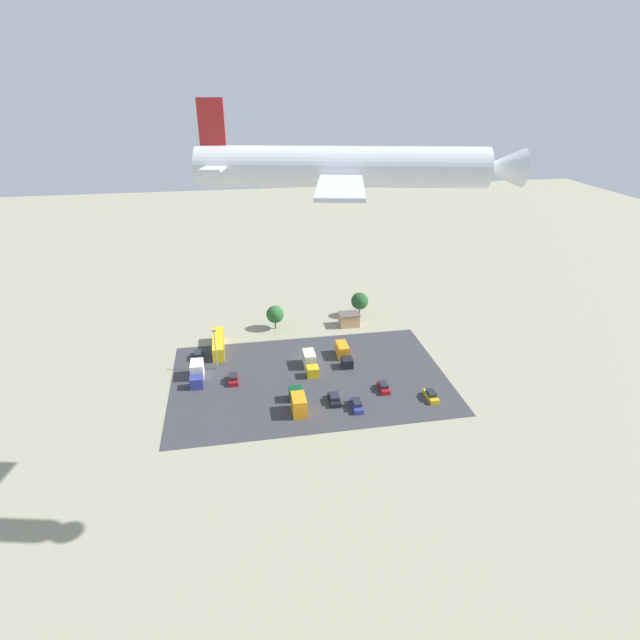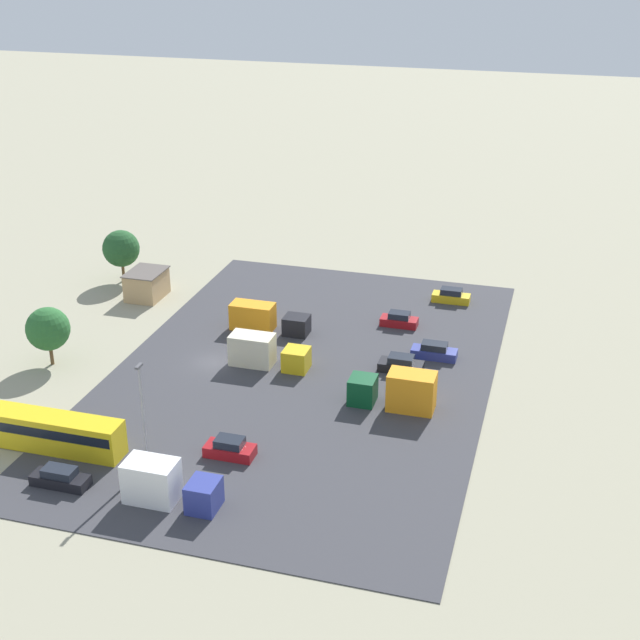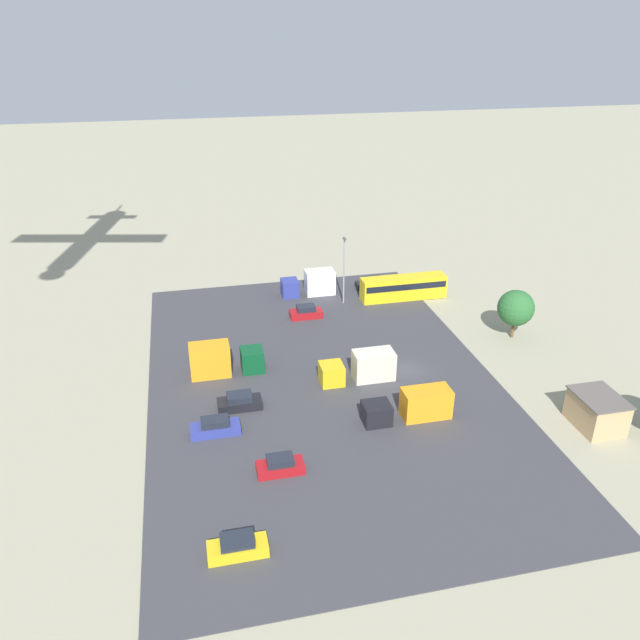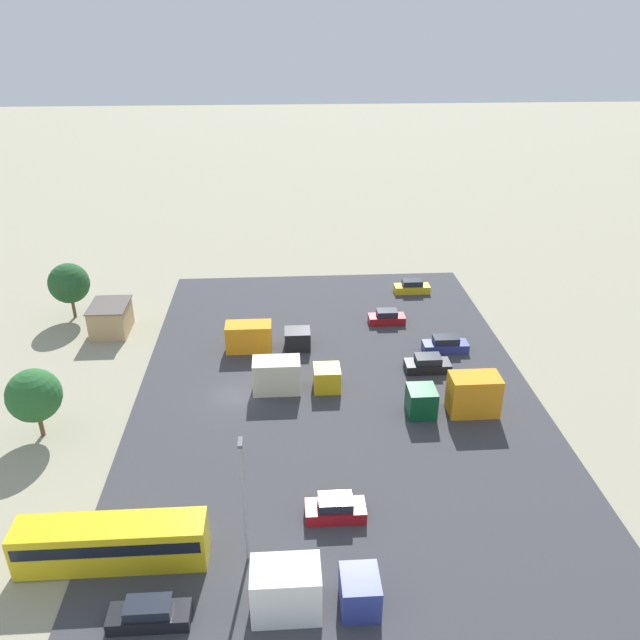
{
  "view_description": "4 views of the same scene",
  "coord_description": "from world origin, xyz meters",
  "px_view_note": "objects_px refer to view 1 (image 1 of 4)",
  "views": [
    {
      "loc": [
        13.18,
        96.72,
        55.62
      ],
      "look_at": [
        1.04,
        27.61,
        22.21
      ],
      "focal_mm": 28.0,
      "sensor_mm": 36.0,
      "label": 1
    },
    {
      "loc": [
        73.88,
        32.45,
        40.61
      ],
      "look_at": [
        0.47,
        11.27,
        6.31
      ],
      "focal_mm": 50.0,
      "sensor_mm": 36.0,
      "label": 2
    },
    {
      "loc": [
        -55.7,
        22.18,
        34.91
      ],
      "look_at": [
        -1.45,
        9.89,
        7.95
      ],
      "focal_mm": 35.0,
      "sensor_mm": 36.0,
      "label": 3
    },
    {
      "loc": [
        48.09,
        4.77,
        31.37
      ],
      "look_at": [
        -4.57,
        8.09,
        5.27
      ],
      "focal_mm": 35.0,
      "sensor_mm": 36.0,
      "label": 4
    }
  ],
  "objects_px": {
    "parked_car_2": "(233,379)",
    "parked_car_3": "(383,387)",
    "parked_car_5": "(334,399)",
    "parked_truck_3": "(310,362)",
    "parked_truck_0": "(344,353)",
    "parked_car_1": "(431,396)",
    "bus": "(218,343)",
    "parked_truck_1": "(197,373)",
    "shed_building": "(349,319)",
    "parked_truck_2": "(298,402)",
    "parked_car_4": "(198,356)",
    "parked_car_0": "(357,405)",
    "airplane": "(357,167)"
  },
  "relations": [
    {
      "from": "parked_car_2",
      "to": "parked_car_3",
      "type": "relative_size",
      "value": 1.03
    },
    {
      "from": "parked_car_5",
      "to": "parked_truck_3",
      "type": "relative_size",
      "value": 0.55
    },
    {
      "from": "parked_car_2",
      "to": "parked_truck_0",
      "type": "distance_m",
      "value": 24.93
    },
    {
      "from": "parked_car_1",
      "to": "parked_truck_3",
      "type": "relative_size",
      "value": 0.55
    },
    {
      "from": "parked_car_1",
      "to": "parked_car_5",
      "type": "distance_m",
      "value": 18.87
    },
    {
      "from": "bus",
      "to": "parked_car_2",
      "type": "xyz_separation_m",
      "value": [
        -3.04,
        14.28,
        -1.0
      ]
    },
    {
      "from": "parked_car_2",
      "to": "parked_truck_1",
      "type": "distance_m",
      "value": 7.69
    },
    {
      "from": "shed_building",
      "to": "parked_car_1",
      "type": "xyz_separation_m",
      "value": [
        -8.38,
        34.67,
        -0.89
      ]
    },
    {
      "from": "bus",
      "to": "parked_car_3",
      "type": "height_order",
      "value": "bus"
    },
    {
      "from": "parked_car_1",
      "to": "parked_truck_3",
      "type": "distance_m",
      "value": 26.36
    },
    {
      "from": "parked_car_3",
      "to": "parked_truck_0",
      "type": "xyz_separation_m",
      "value": [
        5.16,
        -13.71,
        0.68
      ]
    },
    {
      "from": "parked_truck_0",
      "to": "parked_truck_2",
      "type": "height_order",
      "value": "parked_truck_2"
    },
    {
      "from": "parked_car_4",
      "to": "parked_truck_2",
      "type": "xyz_separation_m",
      "value": [
        -19.46,
        22.92,
        0.99
      ]
    },
    {
      "from": "parked_car_0",
      "to": "parked_truck_3",
      "type": "distance_m",
      "value": 17.19
    },
    {
      "from": "parked_truck_0",
      "to": "parked_truck_2",
      "type": "xyz_separation_m",
      "value": [
        12.49,
        17.1,
        0.31
      ]
    },
    {
      "from": "parked_truck_3",
      "to": "airplane",
      "type": "distance_m",
      "value": 62.05
    },
    {
      "from": "parked_car_5",
      "to": "parked_truck_2",
      "type": "xyz_separation_m",
      "value": [
        7.16,
        1.08,
        0.97
      ]
    },
    {
      "from": "parked_car_3",
      "to": "parked_truck_3",
      "type": "xyz_separation_m",
      "value": [
        13.09,
        -10.97,
        0.78
      ]
    },
    {
      "from": "parked_car_0",
      "to": "parked_car_5",
      "type": "relative_size",
      "value": 1.05
    },
    {
      "from": "shed_building",
      "to": "parked_car_3",
      "type": "height_order",
      "value": "shed_building"
    },
    {
      "from": "parked_car_2",
      "to": "parked_truck_1",
      "type": "height_order",
      "value": "parked_truck_1"
    },
    {
      "from": "shed_building",
      "to": "bus",
      "type": "bearing_deg",
      "value": 13.26
    },
    {
      "from": "parked_car_4",
      "to": "parked_truck_2",
      "type": "relative_size",
      "value": 0.59
    },
    {
      "from": "shed_building",
      "to": "parked_truck_0",
      "type": "bearing_deg",
      "value": 73.0
    },
    {
      "from": "shed_building",
      "to": "parked_car_5",
      "type": "height_order",
      "value": "shed_building"
    },
    {
      "from": "parked_car_2",
      "to": "parked_truck_3",
      "type": "relative_size",
      "value": 0.52
    },
    {
      "from": "parked_car_0",
      "to": "airplane",
      "type": "relative_size",
      "value": 0.14
    },
    {
      "from": "parked_car_2",
      "to": "parked_car_5",
      "type": "xyz_separation_m",
      "value": [
        -18.99,
        10.59,
        -0.02
      ]
    },
    {
      "from": "parked_car_2",
      "to": "parked_truck_0",
      "type": "bearing_deg",
      "value": -167.42
    },
    {
      "from": "bus",
      "to": "parked_truck_0",
      "type": "xyz_separation_m",
      "value": [
        -27.36,
        8.85,
        -0.35
      ]
    },
    {
      "from": "parked_car_1",
      "to": "parked_truck_2",
      "type": "relative_size",
      "value": 0.55
    },
    {
      "from": "shed_building",
      "to": "parked_truck_1",
      "type": "xyz_separation_m",
      "value": [
        36.66,
        19.64,
        -0.05
      ]
    },
    {
      "from": "bus",
      "to": "parked_truck_3",
      "type": "xyz_separation_m",
      "value": [
        -19.43,
        11.59,
        -0.25
      ]
    },
    {
      "from": "parked_car_2",
      "to": "airplane",
      "type": "bearing_deg",
      "value": 111.44
    },
    {
      "from": "shed_building",
      "to": "parked_car_2",
      "type": "xyz_separation_m",
      "value": [
        29.36,
        21.91,
        -0.88
      ]
    },
    {
      "from": "parked_car_1",
      "to": "parked_car_0",
      "type": "bearing_deg",
      "value": 1.92
    },
    {
      "from": "parked_car_3",
      "to": "parked_car_2",
      "type": "bearing_deg",
      "value": -15.69
    },
    {
      "from": "parked_truck_3",
      "to": "airplane",
      "type": "height_order",
      "value": "airplane"
    },
    {
      "from": "parked_car_1",
      "to": "parked_truck_1",
      "type": "bearing_deg",
      "value": -18.45
    },
    {
      "from": "shed_building",
      "to": "parked_car_0",
      "type": "bearing_deg",
      "value": 79.34
    },
    {
      "from": "parked_car_4",
      "to": "parked_truck_2",
      "type": "distance_m",
      "value": 30.08
    },
    {
      "from": "parked_car_4",
      "to": "parked_truck_2",
      "type": "bearing_deg",
      "value": 130.32
    },
    {
      "from": "parked_car_2",
      "to": "parked_truck_1",
      "type": "bearing_deg",
      "value": -17.24
    },
    {
      "from": "parked_car_1",
      "to": "parked_truck_0",
      "type": "xyz_separation_m",
      "value": [
        13.42,
        -18.19,
        0.65
      ]
    },
    {
      "from": "parked_car_0",
      "to": "parked_car_3",
      "type": "relative_size",
      "value": 1.14
    },
    {
      "from": "parked_car_4",
      "to": "parked_truck_0",
      "type": "xyz_separation_m",
      "value": [
        -31.95,
        5.82,
        0.68
      ]
    },
    {
      "from": "parked_car_4",
      "to": "shed_building",
      "type": "bearing_deg",
      "value": -163.92
    },
    {
      "from": "parked_car_0",
      "to": "parked_truck_1",
      "type": "height_order",
      "value": "parked_truck_1"
    },
    {
      "from": "parked_car_2",
      "to": "parked_car_0",
      "type": "bearing_deg",
      "value": 149.75
    },
    {
      "from": "parked_truck_2",
      "to": "airplane",
      "type": "xyz_separation_m",
      "value": [
        -3.26,
        26.74,
        46.26
      ]
    }
  ]
}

